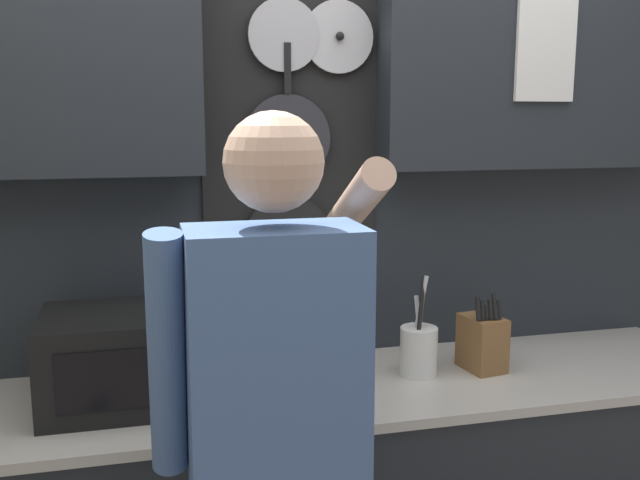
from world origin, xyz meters
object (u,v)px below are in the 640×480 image
knife_block (482,342)px  person (276,427)px  microwave (133,357)px  utensil_crock (419,349)px

knife_block → person: bearing=-143.8°
microwave → utensil_crock: (0.89, 0.00, -0.05)m
knife_block → person: size_ratio=0.15×
person → knife_block: bearing=36.2°
utensil_crock → person: person is taller
knife_block → person: 0.99m
microwave → knife_block: (1.11, 0.00, -0.04)m
microwave → utensil_crock: bearing=0.1°
microwave → utensil_crock: utensil_crock is taller
microwave → person: 0.66m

